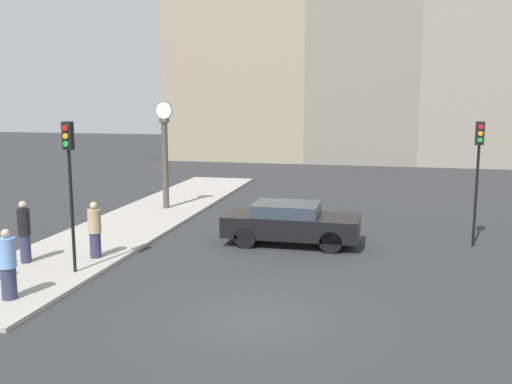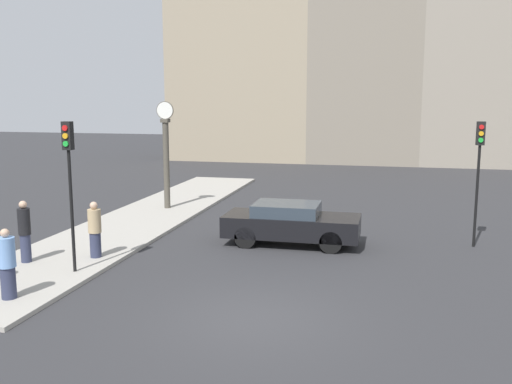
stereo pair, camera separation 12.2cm
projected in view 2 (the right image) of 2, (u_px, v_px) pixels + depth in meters
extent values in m
plane|color=#2D2D30|center=(253.00, 318.00, 12.82)|extent=(120.00, 120.00, 0.00)
cube|color=#A39E93|center=(147.00, 217.00, 23.37)|extent=(3.64, 22.82, 0.12)
cube|color=gray|center=(242.00, 81.00, 44.85)|extent=(11.03, 5.00, 12.33)
cube|color=gray|center=(366.00, 64.00, 42.49)|extent=(8.09, 5.00, 14.73)
cube|color=gray|center=(492.00, 33.00, 40.19)|extent=(9.32, 5.00, 18.77)
cube|color=black|center=(292.00, 225.00, 19.14)|extent=(4.51, 1.85, 0.70)
cube|color=#2D3842|center=(287.00, 209.00, 19.09)|extent=(2.16, 1.66, 0.40)
cylinder|color=black|center=(336.00, 231.00, 19.66)|extent=(0.72, 0.22, 0.72)
cylinder|color=black|center=(331.00, 242.00, 18.09)|extent=(0.72, 0.22, 0.72)
cylinder|color=black|center=(257.00, 227.00, 20.29)|extent=(0.72, 0.22, 0.72)
cylinder|color=black|center=(246.00, 237.00, 18.73)|extent=(0.72, 0.22, 0.72)
cylinder|color=black|center=(72.00, 212.00, 15.61)|extent=(0.09, 0.09, 3.39)
cube|color=black|center=(68.00, 136.00, 15.27)|extent=(0.26, 0.20, 0.76)
cylinder|color=red|center=(65.00, 128.00, 15.12)|extent=(0.15, 0.04, 0.15)
cylinder|color=orange|center=(65.00, 136.00, 15.15)|extent=(0.15, 0.04, 0.15)
cylinder|color=green|center=(66.00, 144.00, 15.19)|extent=(0.15, 0.04, 0.15)
cylinder|color=black|center=(477.00, 197.00, 18.68)|extent=(0.09, 0.09, 3.38)
cube|color=black|center=(481.00, 133.00, 18.34)|extent=(0.26, 0.20, 0.76)
cylinder|color=red|center=(482.00, 127.00, 18.19)|extent=(0.15, 0.04, 0.15)
cylinder|color=orange|center=(481.00, 134.00, 18.23)|extent=(0.15, 0.04, 0.15)
cylinder|color=green|center=(481.00, 140.00, 18.26)|extent=(0.15, 0.04, 0.15)
cylinder|color=#4C473D|center=(166.00, 166.00, 24.70)|extent=(0.26, 0.26, 3.73)
cube|color=#4C473D|center=(165.00, 121.00, 24.38)|extent=(0.34, 0.34, 0.16)
cylinder|color=#4C473D|center=(165.00, 110.00, 24.31)|extent=(0.77, 0.04, 0.77)
cylinder|color=white|center=(165.00, 110.00, 24.31)|extent=(0.71, 0.06, 0.71)
cylinder|color=#2D334C|center=(8.00, 283.00, 13.69)|extent=(0.35, 0.35, 0.78)
cylinder|color=#729ED8|center=(6.00, 252.00, 13.57)|extent=(0.42, 0.42, 0.73)
sphere|color=tan|center=(5.00, 233.00, 13.49)|extent=(0.21, 0.21, 0.21)
cylinder|color=#2D334C|center=(26.00, 248.00, 16.72)|extent=(0.30, 0.30, 0.83)
cylinder|color=black|center=(24.00, 221.00, 16.59)|extent=(0.35, 0.35, 0.77)
sphere|color=tan|center=(23.00, 205.00, 16.51)|extent=(0.23, 0.23, 0.23)
cylinder|color=#2D334C|center=(96.00, 245.00, 17.23)|extent=(0.33, 0.33, 0.76)
cylinder|color=tan|center=(94.00, 221.00, 17.11)|extent=(0.39, 0.39, 0.71)
sphere|color=tan|center=(94.00, 206.00, 17.04)|extent=(0.23, 0.23, 0.23)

